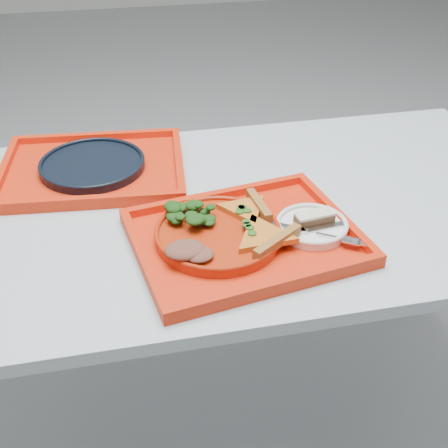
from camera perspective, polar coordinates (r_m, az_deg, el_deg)
The scene contains 14 objects.
ground at distance 1.81m, azimuth -0.54°, elevation -18.40°, with size 10.00×10.00×0.00m, color gray.
table at distance 1.33m, azimuth -0.70°, elevation -0.69°, with size 1.60×0.80×0.75m.
tray_main at distance 1.17m, azimuth 2.13°, elevation -1.69°, with size 0.45×0.35×0.01m, color red.
tray_far at distance 1.45m, azimuth -13.15°, elevation 5.32°, with size 0.45×0.35×0.01m, color red.
dinner_plate at distance 1.16m, azimuth -0.62°, elevation -1.13°, with size 0.26×0.26×0.02m, color #AD270B.
side_plate at distance 1.20m, azimuth 8.90°, elevation -0.33°, with size 0.15×0.15×0.01m, color white.
navy_plate at distance 1.45m, azimuth -13.22°, elevation 5.80°, with size 0.26×0.26×0.02m, color black.
pizza_slice_a at distance 1.13m, azimuth 4.01°, elevation -1.02°, with size 0.15×0.13×0.02m, color gold, non-canonical shape.
pizza_slice_b at distance 1.21m, azimuth 2.15°, elevation 1.67°, with size 0.13×0.11×0.02m, color gold, non-canonical shape.
salad_heap at distance 1.17m, azimuth -3.16°, elevation 1.30°, with size 0.09×0.08×0.04m, color black.
meat_portion at distance 1.08m, azimuth -3.97°, elevation -2.65°, with size 0.08×0.06×0.02m, color brown.
dessert_bar at distance 1.20m, azimuth 9.18°, elevation 0.66°, with size 0.09×0.04×0.02m.
knife at distance 1.17m, azimuth 8.84°, elevation -0.52°, with size 0.18×0.02×0.01m, color silver.
fork at distance 1.16m, azimuth 9.25°, elevation -0.89°, with size 0.18×0.02×0.01m, color silver.
Camera 1 is at (-0.21, -1.07, 1.45)m, focal length 45.00 mm.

